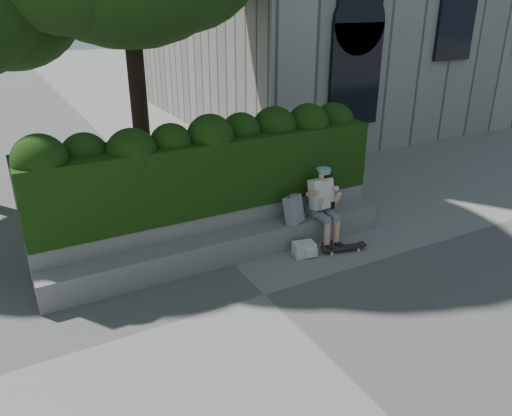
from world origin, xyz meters
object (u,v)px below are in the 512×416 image
skateboard (343,248)px  person (323,202)px  backpack_plaid (294,210)px  backpack_ground (304,249)px

skateboard → person: bearing=115.6°
person → backpack_plaid: (-0.55, 0.08, -0.06)m
backpack_plaid → backpack_ground: bearing=-117.8°
person → backpack_plaid: person is taller
skateboard → backpack_ground: backpack_ground is taller
person → backpack_ground: (-0.58, -0.31, -0.63)m
backpack_ground → skateboard: bearing=-5.0°
person → skateboard: person is taller
backpack_plaid → backpack_ground: size_ratio=1.35×
person → backpack_plaid: bearing=171.6°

